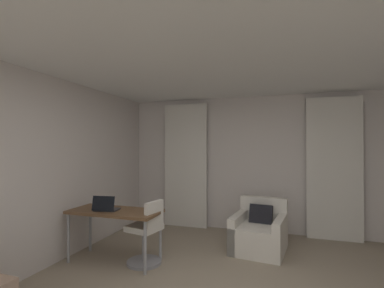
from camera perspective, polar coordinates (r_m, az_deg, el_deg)
The scene contains 9 objects.
wall_window at distance 5.59m, azimuth 12.59°, elevation -3.91°, with size 5.12×0.06×2.60m.
wall_left at distance 3.97m, azimuth -32.50°, elevation -5.18°, with size 0.06×6.12×2.60m.
ceiling at distance 2.76m, azimuth 6.31°, elevation 20.75°, with size 5.12×6.12×0.06m, color white.
curtain_left_panel at distance 5.76m, azimuth -1.33°, elevation -4.32°, with size 0.90×0.06×2.50m.
curtain_right_panel at distance 5.50m, azimuth 26.92°, elevation -4.43°, with size 0.90×0.06×2.50m.
armchair at distance 4.75m, azimuth 13.59°, elevation -17.18°, with size 0.87×0.97×0.78m.
desk at distance 4.24m, azimuth -15.42°, elevation -13.72°, with size 1.30×0.57×0.73m.
desk_chair at distance 4.13m, azimuth -9.24°, elevation -17.93°, with size 0.48×0.48×0.88m.
laptop at distance 4.21m, azimuth -17.16°, elevation -12.24°, with size 0.35×0.29×0.22m.
Camera 1 is at (0.52, -2.52, 1.62)m, focal length 26.21 mm.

